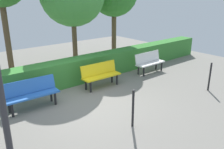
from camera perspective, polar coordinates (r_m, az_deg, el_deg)
name	(u,v)px	position (r m, az deg, el deg)	size (l,w,h in m)	color
ground_plane	(85,105)	(7.31, -6.63, -7.25)	(17.74, 17.74, 0.00)	gray
bench_white	(149,61)	(10.17, 9.00, 3.14)	(1.43, 0.47, 0.86)	white
bench_yellow	(101,74)	(8.47, -2.80, 0.13)	(1.48, 0.49, 0.86)	yellow
bench_blue	(31,93)	(7.28, -18.98, -4.17)	(1.58, 0.52, 0.86)	blue
hedge_row	(83,69)	(9.17, -6.94, 1.37)	(13.74, 0.69, 0.93)	#387F33
railing_post_near	(210,77)	(8.79, 22.57, -0.52)	(0.06, 0.06, 1.00)	black
railing_post_mid	(133,109)	(5.96, 5.10, -8.20)	(0.06, 0.06, 1.00)	black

